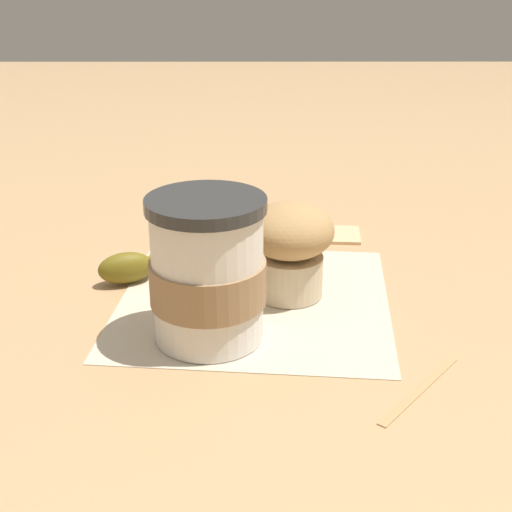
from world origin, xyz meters
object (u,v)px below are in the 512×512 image
Objects in this scene: coffee_cup at (210,272)px; banana at (181,263)px; muffin at (292,245)px; sugar_packet at (347,234)px.

coffee_cup is 0.13m from banana.
banana is at bearing 70.64° from muffin.
muffin reaches higher than sugar_packet.
coffee_cup reaches higher than muffin.
coffee_cup reaches higher than banana.
coffee_cup is 0.75× the size of banana.
muffin reaches higher than banana.
muffin is 0.17m from sugar_packet.
sugar_packet is at bearing -25.43° from muffin.
muffin is 0.55× the size of banana.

